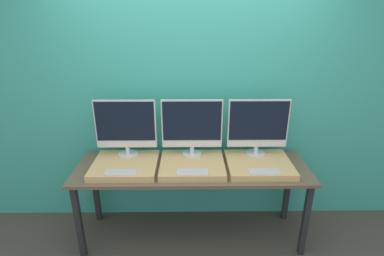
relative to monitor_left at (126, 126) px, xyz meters
name	(u,v)px	position (x,y,z in m)	size (l,w,h in m)	color
wall_back	(192,100)	(0.61, 0.25, 0.17)	(8.00, 0.04, 2.60)	teal
workbench	(192,174)	(0.61, -0.14, -0.43)	(2.14, 0.64, 0.78)	brown
wooden_riser_left	(125,165)	(0.00, -0.15, -0.32)	(0.58, 0.51, 0.06)	tan
monitor_left	(126,126)	(0.00, 0.00, 0.00)	(0.56, 0.18, 0.54)	silver
keyboard_left	(120,172)	(0.00, -0.35, -0.28)	(0.26, 0.10, 0.01)	silver
wooden_riser_center	(192,165)	(0.61, -0.15, -0.32)	(0.58, 0.51, 0.06)	tan
monitor_center	(192,126)	(0.61, 0.00, 0.00)	(0.56, 0.18, 0.54)	silver
keyboard_center	(192,172)	(0.61, -0.35, -0.28)	(0.26, 0.10, 0.01)	silver
wooden_riser_right	(259,164)	(1.22, -0.15, -0.32)	(0.58, 0.51, 0.06)	tan
monitor_right	(258,126)	(1.22, 0.00, 0.00)	(0.56, 0.18, 0.54)	silver
keyboard_right	(264,172)	(1.22, -0.35, -0.28)	(0.26, 0.10, 0.01)	silver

